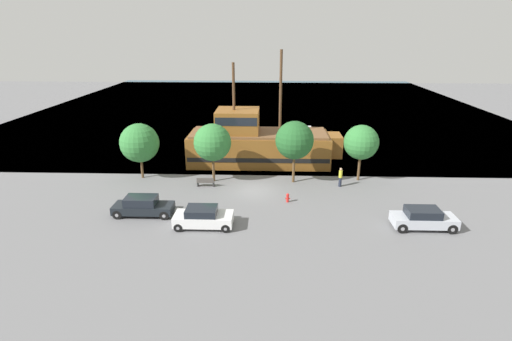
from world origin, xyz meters
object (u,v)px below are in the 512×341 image
parked_car_curb_mid (423,218)px  parked_car_curb_rear (143,206)px  pirate_ship (257,144)px  parked_car_curb_front (203,217)px  moored_boat_dockside (303,136)px  fire_hydrant (288,197)px  pedestrian_walking_near (340,177)px  bench_promenade_east (206,182)px

parked_car_curb_mid → parked_car_curb_rear: (-20.78, 1.46, -0.02)m
pirate_ship → parked_car_curb_front: pirate_ship is taller
moored_boat_dockside → fire_hydrant: (-2.76, -19.70, -0.27)m
parked_car_curb_rear → pedestrian_walking_near: (16.17, 6.58, 0.17)m
parked_car_curb_front → parked_car_curb_mid: bearing=1.0°
parked_car_curb_rear → fire_hydrant: size_ratio=5.95×
pirate_ship → bench_promenade_east: pirate_ship is taller
pedestrian_walking_near → fire_hydrant: bearing=-143.0°
parked_car_curb_front → parked_car_curb_mid: (15.83, 0.29, 0.03)m
parked_car_curb_mid → pirate_ship: bearing=130.0°
fire_hydrant → parked_car_curb_mid: bearing=-24.5°
parked_car_curb_rear → moored_boat_dockside: bearing=58.2°
pedestrian_walking_near → moored_boat_dockside: bearing=97.7°
parked_car_curb_mid → pedestrian_walking_near: size_ratio=2.50×
pirate_ship → parked_car_curb_front: size_ratio=3.79×
pirate_ship → pedestrian_walking_near: pirate_ship is taller
moored_boat_dockside → bench_promenade_east: 19.31m
parked_car_curb_mid → pedestrian_walking_near: (-4.61, 8.04, 0.15)m
parked_car_curb_front → pedestrian_walking_near: 13.98m
parked_car_curb_rear → parked_car_curb_mid: bearing=-4.0°
pirate_ship → parked_car_curb_mid: (12.39, -14.76, -1.39)m
parked_car_curb_mid → parked_car_curb_rear: 20.83m
parked_car_curb_rear → pedestrian_walking_near: bearing=22.1°
pirate_ship → pedestrian_walking_near: size_ratio=8.98×
moored_boat_dockside → parked_car_curb_front: bearing=-110.4°
moored_boat_dockside → parked_car_curb_mid: bearing=-74.3°
parked_car_curb_rear → fire_hydrant: 11.61m
parked_car_curb_rear → bench_promenade_east: size_ratio=2.92×
pirate_ship → parked_car_curb_mid: size_ratio=3.60×
moored_boat_dockside → pedestrian_walking_near: moored_boat_dockside is taller
pirate_ship → parked_car_curb_front: (-3.44, -15.05, -1.42)m
fire_hydrant → bench_promenade_east: 8.05m
fire_hydrant → moored_boat_dockside: bearing=82.0°
parked_car_curb_front → bench_promenade_east: (-1.06, 7.89, -0.30)m
parked_car_curb_front → bench_promenade_east: parked_car_curb_front is taller
bench_promenade_east → fire_hydrant: bearing=-23.9°
pirate_ship → moored_boat_dockside: 10.95m
moored_boat_dockside → pedestrian_walking_near: (2.16, -16.00, 0.23)m
moored_boat_dockside → pirate_ship: bearing=-121.2°
bench_promenade_east → pedestrian_walking_near: 12.30m
parked_car_curb_front → fire_hydrant: 7.82m
pirate_ship → parked_car_curb_mid: bearing=-50.0°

